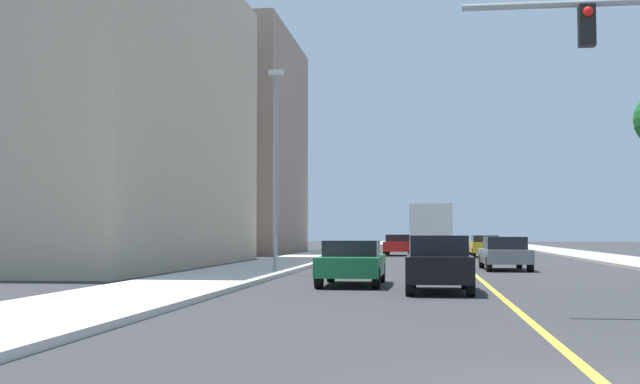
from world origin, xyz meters
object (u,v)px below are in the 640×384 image
delivery_truck (433,231)px  street_lamp (276,159)px  car_yellow (485,246)px  car_black (439,263)px  car_gray (505,253)px  car_green (352,262)px  car_red (399,245)px

delivery_truck → street_lamp: bearing=-106.5°
car_yellow → delivery_truck: bearing=-126.0°
car_yellow → car_black: (-3.53, -31.64, 0.03)m
car_gray → delivery_truck: 13.81m
car_green → delivery_truck: (2.72, 24.28, 0.99)m
car_gray → car_yellow: bearing=87.2°
street_lamp → car_green: bearing=-59.1°
delivery_truck → car_red: bearing=109.2°
car_red → delivery_truck: (2.31, -7.57, 0.94)m
car_yellow → car_gray: bearing=-92.2°
car_gray → car_black: bearing=-104.1°
car_red → car_black: 34.43m
car_green → car_red: bearing=89.0°
street_lamp → car_red: (3.90, 26.00, -3.71)m
street_lamp → car_gray: 11.08m
car_red → car_yellow: size_ratio=1.02×
street_lamp → delivery_truck: (6.22, 18.42, -2.77)m
car_yellow → car_green: car_yellow is taller
car_red → car_black: (2.22, -34.36, 0.02)m
street_lamp → car_green: size_ratio=1.87×
delivery_truck → car_gray: bearing=-75.5°
car_black → car_gray: 13.68m
street_lamp → car_black: size_ratio=1.94×
street_lamp → car_green: 7.79m
car_green → delivery_truck: 24.45m
car_green → delivery_truck: delivery_truck is taller
car_yellow → delivery_truck: delivery_truck is taller
car_green → car_gray: size_ratio=0.96×
delivery_truck → car_black: bearing=-88.0°
car_red → street_lamp: bearing=-97.2°
street_lamp → car_red: size_ratio=1.76×
car_gray → car_green: bearing=-118.9°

